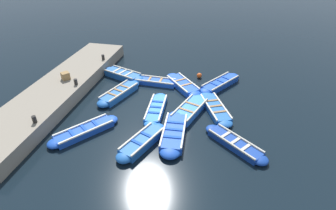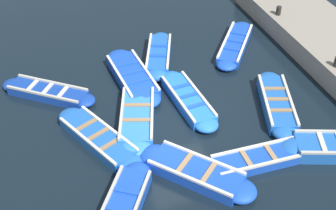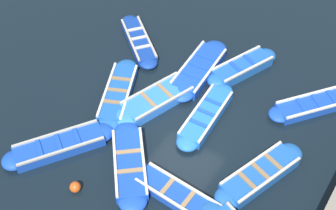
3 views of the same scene
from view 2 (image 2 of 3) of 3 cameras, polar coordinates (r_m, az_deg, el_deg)
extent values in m
plane|color=black|center=(14.73, 1.51, -1.79)|extent=(120.00, 120.00, 0.00)
cube|color=blue|center=(15.26, 2.44, 0.62)|extent=(1.00, 2.67, 0.31)
ellipsoid|color=blue|center=(14.37, 4.66, -2.35)|extent=(0.81, 0.83, 0.31)
ellipsoid|color=blue|center=(16.21, 0.48, 3.26)|extent=(0.81, 0.83, 0.31)
cube|color=beige|center=(15.28, 3.73, 1.53)|extent=(0.25, 2.57, 0.07)
cube|color=beige|center=(15.02, 1.17, 0.85)|extent=(0.25, 2.57, 0.07)
cube|color=#1947B7|center=(14.76, 3.38, -0.07)|extent=(0.74, 0.19, 0.04)
cube|color=#1947B7|center=(15.15, 2.46, 1.15)|extent=(0.74, 0.19, 0.04)
cube|color=#1947B7|center=(15.55, 1.59, 2.30)|extent=(0.74, 0.19, 0.04)
cube|color=blue|center=(14.58, -3.78, -1.48)|extent=(1.78, 2.74, 0.35)
ellipsoid|color=blue|center=(13.63, -4.00, -4.95)|extent=(1.19, 1.21, 0.35)
ellipsoid|color=blue|center=(15.57, -3.58, 1.56)|extent=(1.19, 1.21, 0.35)
cube|color=#B2AD9E|center=(14.42, -1.96, -0.83)|extent=(0.88, 2.39, 0.07)
cube|color=#B2AD9E|center=(14.48, -5.66, -0.85)|extent=(0.88, 2.39, 0.07)
cube|color=olive|center=(14.18, -3.87, -1.82)|extent=(0.89, 0.42, 0.04)
cube|color=olive|center=(14.73, -3.75, 0.01)|extent=(0.89, 0.42, 0.04)
ellipsoid|color=#1947B7|center=(12.87, -3.84, -8.29)|extent=(1.11, 1.12, 0.35)
cube|color=#B2AD9E|center=(11.94, -7.79, -12.13)|extent=(1.62, 2.39, 0.07)
cube|color=#1947B7|center=(11.85, -5.97, -12.58)|extent=(0.71, 0.53, 0.04)
cube|color=#1947B7|center=(12.21, -5.04, -10.42)|extent=(0.71, 0.53, 0.04)
cube|color=#1947B7|center=(12.89, 3.44, -8.23)|extent=(2.41, 2.58, 0.34)
ellipsoid|color=#1947B7|center=(12.58, 8.75, -10.30)|extent=(1.26, 1.26, 0.34)
ellipsoid|color=#1947B7|center=(13.31, -1.53, -6.22)|extent=(1.26, 1.26, 0.34)
cube|color=silver|center=(13.01, 4.36, -6.38)|extent=(1.71, 1.97, 0.07)
cube|color=silver|center=(12.47, 2.54, -8.88)|extent=(1.71, 1.97, 0.07)
cube|color=#9E7A51|center=(12.64, 4.95, -8.23)|extent=(0.73, 0.66, 0.04)
cube|color=#9E7A51|center=(12.86, 2.01, -7.07)|extent=(0.73, 0.66, 0.04)
cube|color=#1947B7|center=(16.28, -4.36, 3.41)|extent=(1.22, 2.74, 0.36)
ellipsoid|color=#1947B7|center=(15.26, -2.64, 0.74)|extent=(1.02, 1.05, 0.36)
ellipsoid|color=#1947B7|center=(17.33, -5.87, 5.76)|extent=(1.02, 1.05, 0.36)
cube|color=silver|center=(16.28, -2.81, 4.42)|extent=(0.26, 2.62, 0.07)
cube|color=silver|center=(16.04, -6.00, 3.64)|extent=(0.26, 2.62, 0.07)
cube|color=#1947B7|center=(15.72, -3.68, 2.91)|extent=(0.92, 0.20, 0.04)
cube|color=#1947B7|center=(16.16, -4.39, 3.99)|extent=(0.92, 0.20, 0.04)
cube|color=#1947B7|center=(16.61, -5.06, 5.02)|extent=(0.92, 0.20, 0.04)
cube|color=#1947B7|center=(13.48, 10.92, -6.56)|extent=(2.69, 0.88, 0.28)
ellipsoid|color=#1947B7|center=(14.05, 15.79, -5.27)|extent=(0.78, 0.75, 0.28)
ellipsoid|color=#1947B7|center=(13.03, 5.64, -7.91)|extent=(0.78, 0.75, 0.28)
cube|color=beige|center=(13.58, 10.35, -5.03)|extent=(2.61, 0.17, 0.07)
cube|color=beige|center=(13.15, 11.70, -7.07)|extent=(2.61, 0.17, 0.07)
cube|color=#9E7A51|center=(13.52, 12.44, -5.71)|extent=(0.16, 0.70, 0.04)
cube|color=#9E7A51|center=(13.23, 9.54, -6.46)|extent=(0.16, 0.70, 0.04)
cube|color=navy|center=(16.08, -14.40, 1.48)|extent=(2.58, 2.26, 0.29)
ellipsoid|color=navy|center=(15.48, -10.16, 0.54)|extent=(1.01, 1.00, 0.29)
ellipsoid|color=navy|center=(16.77, -18.32, 2.34)|extent=(1.01, 1.00, 0.29)
cube|color=#B2AD9E|center=(16.21, -13.90, 2.69)|extent=(2.12, 1.68, 0.07)
cube|color=#B2AD9E|center=(15.76, -15.12, 1.28)|extent=(2.12, 1.68, 0.07)
cube|color=beige|center=(15.72, -12.72, 1.56)|extent=(0.53, 0.62, 0.04)
cube|color=beige|center=(15.99, -14.49, 1.95)|extent=(0.53, 0.62, 0.04)
cube|color=beige|center=(16.27, -16.21, 2.32)|extent=(0.53, 0.62, 0.04)
ellipsoid|color=#1E59AD|center=(14.01, 15.28, -5.00)|extent=(1.18, 1.16, 0.39)
cube|color=beige|center=(14.07, 18.27, -4.33)|extent=(0.43, 0.85, 0.04)
cube|color=#1E59AD|center=(14.03, -8.48, -4.02)|extent=(1.94, 2.86, 0.29)
ellipsoid|color=#1E59AD|center=(13.22, -4.89, -6.97)|extent=(1.09, 1.11, 0.29)
ellipsoid|color=#1E59AD|center=(14.92, -11.64, -1.40)|extent=(1.09, 1.11, 0.29)
cube|color=silver|center=(14.07, -7.24, -2.72)|extent=(1.18, 2.47, 0.07)
cube|color=silver|center=(13.75, -9.89, -4.25)|extent=(1.18, 2.47, 0.07)
cube|color=olive|center=(13.56, -7.06, -4.73)|extent=(0.77, 0.45, 0.04)
cube|color=olive|center=(13.91, -8.54, -3.52)|extent=(0.77, 0.45, 0.04)
cube|color=olive|center=(14.29, -9.94, -2.38)|extent=(0.77, 0.45, 0.04)
cube|color=#1E59AD|center=(15.44, 13.11, 0.12)|extent=(1.69, 2.78, 0.37)
ellipsoid|color=#1E59AD|center=(14.46, 14.06, -3.16)|extent=(1.03, 1.04, 0.37)
ellipsoid|color=#1E59AD|center=(16.46, 12.28, 3.00)|extent=(1.03, 1.04, 0.37)
cube|color=beige|center=(15.40, 14.66, 0.76)|extent=(0.92, 2.47, 0.07)
cube|color=beige|center=(15.22, 11.79, 0.76)|extent=(0.92, 2.47, 0.07)
cube|color=olive|center=(14.89, 13.62, -0.63)|extent=(0.77, 0.38, 0.04)
cube|color=olive|center=(15.32, 13.22, 0.71)|extent=(0.77, 0.38, 0.04)
cube|color=olive|center=(15.75, 12.85, 1.98)|extent=(0.77, 0.38, 0.04)
cube|color=#1947B7|center=(18.24, 8.17, 7.27)|extent=(2.38, 2.74, 0.30)
ellipsoid|color=#1947B7|center=(17.06, 7.18, 4.92)|extent=(1.07, 1.08, 0.30)
ellipsoid|color=#1947B7|center=(19.45, 9.04, 9.33)|extent=(1.07, 1.08, 0.30)
cube|color=silver|center=(18.09, 9.37, 7.55)|extent=(1.76, 2.24, 0.07)
cube|color=silver|center=(18.19, 7.08, 7.98)|extent=(1.76, 2.24, 0.07)
cube|color=#1947B7|center=(17.64, 7.81, 6.78)|extent=(0.66, 0.55, 0.04)
cube|color=#1947B7|center=(18.15, 8.22, 7.73)|extent=(0.66, 0.55, 0.04)
cube|color=#1947B7|center=(18.66, 8.60, 8.63)|extent=(0.66, 0.55, 0.04)
cube|color=#1E59AD|center=(17.36, -1.13, 6.06)|extent=(1.65, 2.51, 0.38)
ellipsoid|color=#1E59AD|center=(16.38, -1.39, 3.80)|extent=(0.99, 1.00, 0.38)
ellipsoid|color=#1E59AD|center=(18.37, -0.90, 8.07)|extent=(0.99, 1.00, 0.38)
cube|color=beige|center=(17.22, 0.09, 6.65)|extent=(0.95, 2.19, 0.07)
cube|color=beige|center=(17.27, -2.36, 6.71)|extent=(0.95, 2.19, 0.07)
cube|color=#1947B7|center=(16.97, -1.21, 6.03)|extent=(0.72, 0.40, 0.04)
cube|color=#1947B7|center=(17.53, -1.07, 7.23)|extent=(0.72, 0.40, 0.04)
cylinder|color=black|center=(19.26, 13.33, 11.13)|extent=(0.20, 0.20, 0.35)
camera|label=1|loc=(22.69, -19.18, 33.59)|focal=28.00mm
camera|label=3|loc=(9.80, 76.81, 30.49)|focal=50.00mm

